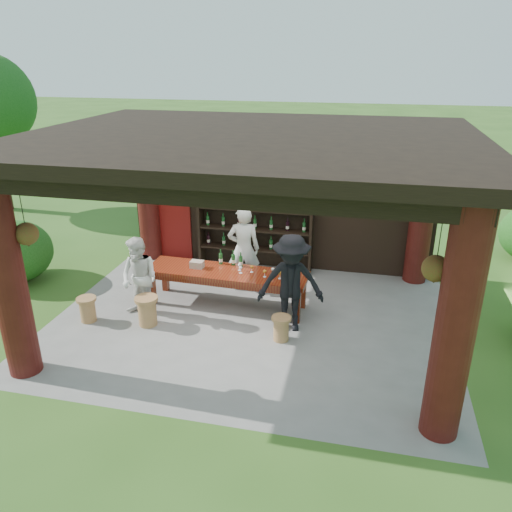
% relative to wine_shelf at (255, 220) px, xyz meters
% --- Properties ---
extents(ground, '(90.00, 90.00, 0.00)m').
position_rel_wine_shelf_xyz_m(ground, '(0.49, -2.45, -1.18)').
color(ground, '#2D5119').
rests_on(ground, ground).
extents(pavilion, '(7.50, 6.00, 3.60)m').
position_rel_wine_shelf_xyz_m(pavilion, '(0.48, -2.02, 0.95)').
color(pavilion, slate).
rests_on(pavilion, ground).
extents(wine_shelf, '(2.67, 0.41, 2.35)m').
position_rel_wine_shelf_xyz_m(wine_shelf, '(0.00, 0.00, 0.00)').
color(wine_shelf, black).
rests_on(wine_shelf, ground).
extents(tasting_table, '(3.24, 0.95, 0.75)m').
position_rel_wine_shelf_xyz_m(tasting_table, '(-0.12, -1.99, -0.55)').
color(tasting_table, '#60170D').
rests_on(tasting_table, ground).
extents(stool_near_left, '(0.43, 0.43, 0.57)m').
position_rel_wine_shelf_xyz_m(stool_near_left, '(-1.36, -3.07, -0.88)').
color(stool_near_left, olive).
rests_on(stool_near_left, ground).
extents(stool_near_right, '(0.35, 0.35, 0.46)m').
position_rel_wine_shelf_xyz_m(stool_near_right, '(1.17, -3.05, -0.94)').
color(stool_near_right, olive).
rests_on(stool_near_right, ground).
extents(stool_far_left, '(0.37, 0.37, 0.48)m').
position_rel_wine_shelf_xyz_m(stool_far_left, '(-2.52, -3.18, -0.92)').
color(stool_far_left, olive).
rests_on(stool_far_left, ground).
extents(host, '(0.75, 0.57, 1.84)m').
position_rel_wine_shelf_xyz_m(host, '(0.03, -1.19, -0.26)').
color(host, silver).
rests_on(host, ground).
extents(guest_woman, '(0.92, 0.80, 1.59)m').
position_rel_wine_shelf_xyz_m(guest_woman, '(-1.59, -2.78, -0.38)').
color(guest_woman, silver).
rests_on(guest_woman, ground).
extents(guest_man, '(1.30, 0.90, 1.84)m').
position_rel_wine_shelf_xyz_m(guest_man, '(1.25, -2.63, -0.26)').
color(guest_man, black).
rests_on(guest_man, ground).
extents(table_bottles, '(0.51, 0.14, 0.31)m').
position_rel_wine_shelf_xyz_m(table_bottles, '(-0.10, -1.68, -0.27)').
color(table_bottles, '#194C1E').
rests_on(table_bottles, tasting_table).
extents(table_glasses, '(0.91, 0.27, 0.15)m').
position_rel_wine_shelf_xyz_m(table_glasses, '(0.52, -2.00, -0.35)').
color(table_glasses, silver).
rests_on(table_glasses, tasting_table).
extents(napkin_basket, '(0.27, 0.19, 0.14)m').
position_rel_wine_shelf_xyz_m(napkin_basket, '(-0.74, -1.95, -0.36)').
color(napkin_basket, '#BF6672').
rests_on(napkin_basket, tasting_table).
extents(shrubs, '(14.95, 8.38, 1.36)m').
position_rel_wine_shelf_xyz_m(shrubs, '(2.75, -1.59, -0.62)').
color(shrubs, '#194C14').
rests_on(shrubs, ground).
extents(trees, '(21.27, 10.54, 4.80)m').
position_rel_wine_shelf_xyz_m(trees, '(3.27, -0.34, 2.19)').
color(trees, '#3F2819').
rests_on(trees, ground).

